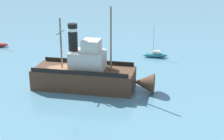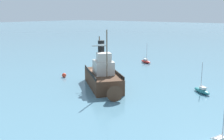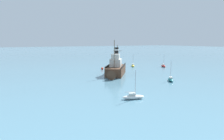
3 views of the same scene
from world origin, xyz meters
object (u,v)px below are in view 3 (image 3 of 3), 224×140
object	(u,v)px
old_tugboat	(116,69)
sailboat_red	(163,66)
mooring_buoy	(102,69)
sailboat_white	(133,97)
sailboat_yellow	(133,65)
sailboat_teal	(171,79)

from	to	relation	value
old_tugboat	sailboat_red	distance (m)	25.63
sailboat_red	mooring_buoy	xyz separation A→B (m)	(23.47, -4.27, -0.00)
sailboat_white	old_tugboat	bearing A→B (deg)	-113.20
sailboat_yellow	sailboat_teal	bearing A→B (deg)	73.61
sailboat_yellow	old_tugboat	bearing A→B (deg)	40.69
mooring_buoy	sailboat_red	bearing A→B (deg)	169.68
sailboat_white	sailboat_red	bearing A→B (deg)	-139.71
old_tugboat	sailboat_yellow	size ratio (longest dim) A/B	2.73
sailboat_teal	sailboat_yellow	bearing A→B (deg)	-106.39
sailboat_teal	old_tugboat	bearing A→B (deg)	-63.17
mooring_buoy	sailboat_teal	bearing A→B (deg)	103.30
sailboat_red	sailboat_white	distance (m)	44.82
sailboat_teal	sailboat_white	distance (m)	18.51
sailboat_yellow	sailboat_white	bearing A→B (deg)	54.99
old_tugboat	sailboat_teal	bearing A→B (deg)	116.83
sailboat_teal	sailboat_red	distance (m)	27.31
sailboat_teal	mooring_buoy	distance (m)	25.93
old_tugboat	sailboat_red	world-z (taller)	old_tugboat
old_tugboat	sailboat_yellow	world-z (taller)	old_tugboat
sailboat_red	sailboat_white	xyz separation A→B (m)	(34.19, 28.98, 0.00)
sailboat_yellow	sailboat_red	world-z (taller)	same
sailboat_red	sailboat_white	size ratio (longest dim) A/B	1.00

